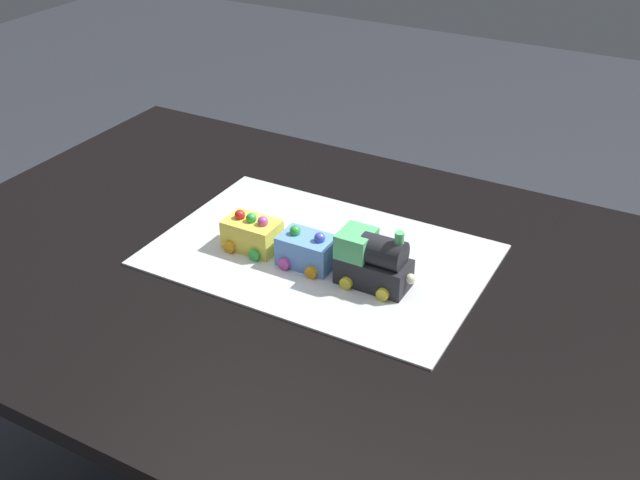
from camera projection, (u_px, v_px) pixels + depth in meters
name	position (u px, v px, depth m)	size (l,w,h in m)	color
dining_table	(282.00, 310.00, 1.43)	(1.40, 1.00, 0.74)	black
cake_board	(320.00, 255.00, 1.40)	(0.60, 0.40, 0.00)	silver
cake_locomotive	(373.00, 261.00, 1.29)	(0.14, 0.08, 0.12)	#232328
cake_car_gondola_sky_blue	(307.00, 250.00, 1.35)	(0.10, 0.08, 0.07)	#669EEA
cake_car_caboose_lemon	(252.00, 234.00, 1.40)	(0.10, 0.08, 0.07)	#F4E04C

